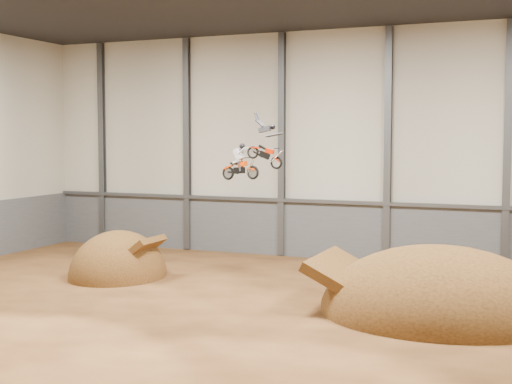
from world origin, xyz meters
TOP-DOWN VIEW (x-y plane):
  - floor at (0.00, 0.00)m, footprint 40.00×40.00m
  - back_wall at (0.00, 15.00)m, footprint 40.00×0.10m
  - lower_band_back at (0.00, 14.90)m, footprint 39.80×0.18m
  - steel_rail at (0.00, 14.75)m, footprint 39.80×0.35m
  - steel_column_0 at (-16.67, 14.80)m, footprint 0.40×0.36m
  - steel_column_1 at (-10.00, 14.80)m, footprint 0.40×0.36m
  - steel_column_2 at (-3.33, 14.80)m, footprint 0.40×0.36m
  - steel_column_3 at (3.33, 14.80)m, footprint 0.40×0.36m
  - steel_column_4 at (10.00, 14.80)m, footprint 0.40×0.36m
  - takeoff_ramp at (-9.08, 5.06)m, footprint 5.01×5.78m
  - landing_ramp at (8.03, 3.33)m, footprint 10.14×8.97m
  - fmx_rider_a at (-2.41, 6.25)m, footprint 2.41×1.25m
  - fmx_rider_b at (-0.35, 4.09)m, footprint 3.08×0.74m

SIDE VIEW (x-z plane):
  - floor at x=0.00m, z-range 0.00..0.00m
  - takeoff_ramp at x=-9.08m, z-range -2.50..2.50m
  - landing_ramp at x=8.03m, z-range -2.93..2.93m
  - lower_band_back at x=0.00m, z-range 0.00..3.50m
  - steel_rail at x=0.00m, z-range 3.45..3.65m
  - fmx_rider_a at x=-2.41m, z-range 5.27..7.37m
  - back_wall at x=0.00m, z-range 0.00..14.00m
  - steel_column_0 at x=-16.67m, z-range 0.05..13.95m
  - steel_column_1 at x=-10.00m, z-range 0.05..13.95m
  - steel_column_2 at x=-3.33m, z-range 0.05..13.95m
  - steel_column_3 at x=3.33m, z-range 0.05..13.95m
  - steel_column_4 at x=10.00m, z-range 0.05..13.95m
  - fmx_rider_b at x=-0.35m, z-range 5.88..8.75m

